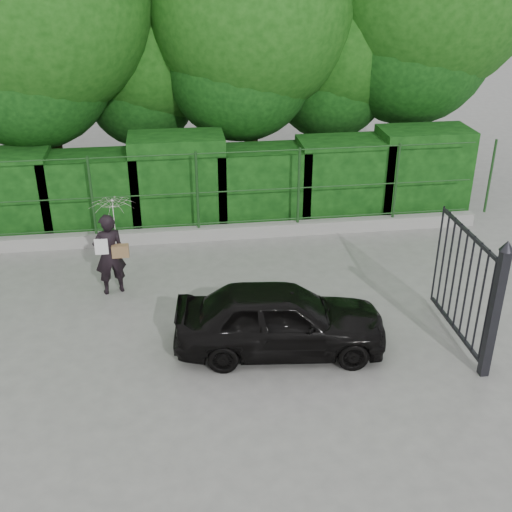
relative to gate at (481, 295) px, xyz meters
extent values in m
plane|color=gray|center=(-4.60, 0.72, -1.19)|extent=(80.00, 80.00, 0.00)
cube|color=#9E9E99|center=(-4.60, 5.22, -1.04)|extent=(14.00, 0.25, 0.30)
cylinder|color=#1B421A|center=(-6.50, 5.22, 0.01)|extent=(0.06, 0.06, 1.80)
cylinder|color=#1B421A|center=(-4.20, 5.22, 0.01)|extent=(0.06, 0.06, 1.80)
cylinder|color=#1B421A|center=(-1.90, 5.22, 0.01)|extent=(0.06, 0.06, 1.80)
cylinder|color=#1B421A|center=(0.40, 5.22, 0.01)|extent=(0.06, 0.06, 1.80)
cylinder|color=#1B421A|center=(2.70, 5.22, 0.01)|extent=(0.06, 0.06, 1.80)
cylinder|color=#1B421A|center=(-4.60, 5.22, -0.79)|extent=(13.60, 0.03, 0.03)
cylinder|color=#1B421A|center=(-4.60, 5.22, -0.04)|extent=(13.60, 0.03, 0.03)
cylinder|color=#1B421A|center=(-4.60, 5.22, 0.86)|extent=(13.60, 0.03, 0.03)
cube|color=black|center=(-8.60, 6.22, -0.21)|extent=(2.20, 1.20, 1.95)
cube|color=black|center=(-6.60, 6.22, -0.28)|extent=(2.20, 1.20, 1.82)
cube|color=black|center=(-4.60, 6.22, -0.09)|extent=(2.20, 1.20, 2.20)
cube|color=black|center=(-2.60, 6.22, -0.29)|extent=(2.20, 1.20, 1.80)
cube|color=black|center=(-0.60, 6.22, -0.22)|extent=(2.20, 1.20, 1.94)
cube|color=black|center=(1.40, 6.22, -0.12)|extent=(2.20, 1.20, 2.13)
cylinder|color=black|center=(-7.60, 7.92, 1.06)|extent=(0.36, 0.36, 4.50)
sphere|color=#14470F|center=(-7.60, 7.92, 3.76)|extent=(5.40, 5.40, 5.40)
cylinder|color=black|center=(-5.10, 9.22, 0.44)|extent=(0.36, 0.36, 3.25)
sphere|color=#14470F|center=(-5.10, 9.22, 2.39)|extent=(3.90, 3.90, 3.90)
cylinder|color=black|center=(-2.60, 8.22, 0.94)|extent=(0.36, 0.36, 4.25)
sphere|color=#14470F|center=(-2.60, 8.22, 3.49)|extent=(5.10, 5.10, 5.10)
cylinder|color=black|center=(-0.10, 8.92, 0.56)|extent=(0.36, 0.36, 3.50)
sphere|color=#14470F|center=(-0.10, 8.92, 2.66)|extent=(4.20, 4.20, 4.20)
cylinder|color=black|center=(1.90, 8.52, 1.19)|extent=(0.36, 0.36, 4.75)
cube|color=black|center=(0.00, -0.48, -0.09)|extent=(0.14, 0.14, 2.20)
cone|color=black|center=(0.00, -0.48, 1.09)|extent=(0.22, 0.22, 0.16)
cube|color=black|center=(0.00, 0.67, -1.04)|extent=(0.05, 2.00, 0.06)
cube|color=black|center=(0.00, 0.67, 0.76)|extent=(0.05, 2.00, 0.06)
cylinder|color=black|center=(0.00, -0.28, -0.14)|extent=(0.04, 0.04, 1.90)
cylinder|color=black|center=(0.00, -0.03, -0.14)|extent=(0.04, 0.04, 1.90)
cylinder|color=black|center=(0.00, 0.22, -0.14)|extent=(0.04, 0.04, 1.90)
cylinder|color=black|center=(0.00, 0.47, -0.14)|extent=(0.04, 0.04, 1.90)
cylinder|color=black|center=(0.00, 0.72, -0.14)|extent=(0.04, 0.04, 1.90)
cylinder|color=black|center=(0.00, 0.97, -0.14)|extent=(0.04, 0.04, 1.90)
cylinder|color=black|center=(0.00, 1.22, -0.14)|extent=(0.04, 0.04, 1.90)
cylinder|color=black|center=(0.00, 1.47, -0.14)|extent=(0.04, 0.04, 1.90)
cylinder|color=black|center=(0.00, 1.72, -0.14)|extent=(0.04, 0.04, 1.90)
imported|color=black|center=(-6.02, 3.04, -0.37)|extent=(0.69, 0.55, 1.64)
imported|color=white|center=(-5.87, 3.09, 0.36)|extent=(0.87, 0.89, 0.80)
cube|color=olive|center=(-5.80, 2.96, -0.27)|extent=(0.32, 0.15, 0.24)
cube|color=white|center=(-6.14, 2.92, -0.14)|extent=(0.25, 0.02, 0.32)
imported|color=black|center=(-3.10, 0.67, -0.59)|extent=(3.63, 1.77, 1.19)
camera|label=1|loc=(-4.73, -8.23, 5.09)|focal=45.00mm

